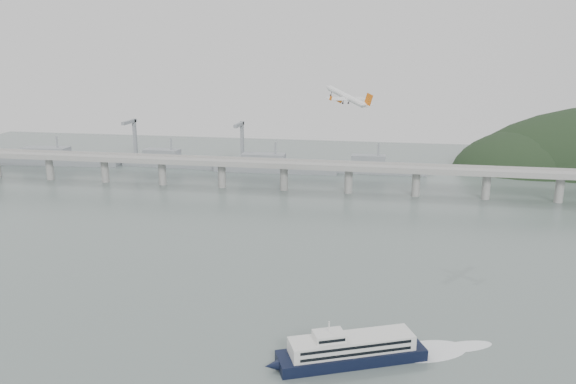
# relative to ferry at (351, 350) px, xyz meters

# --- Properties ---
(ground) EXTENTS (900.00, 900.00, 0.00)m
(ground) POSITION_rel_ferry_xyz_m (-39.91, 38.81, -4.41)
(ground) COLOR slate
(ground) RESTS_ON ground
(bridge) EXTENTS (800.00, 22.00, 23.90)m
(bridge) POSITION_rel_ferry_xyz_m (-41.06, 238.81, 13.24)
(bridge) COLOR gray
(bridge) RESTS_ON ground
(distant_fleet) EXTENTS (453.00, 60.90, 40.00)m
(distant_fleet) POSITION_rel_ferry_xyz_m (-195.27, 303.89, 1.81)
(distant_fleet) COLOR gray
(distant_fleet) RESTS_ON ground
(ferry) EXTENTS (81.22, 41.56, 16.25)m
(ferry) POSITION_rel_ferry_xyz_m (0.00, 0.00, 0.00)
(ferry) COLOR black
(ferry) RESTS_ON ground
(airliner) EXTENTS (28.18, 27.12, 12.44)m
(airliner) POSITION_rel_ferry_xyz_m (-13.25, 120.96, 77.42)
(airliner) COLOR white
(airliner) RESTS_ON ground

